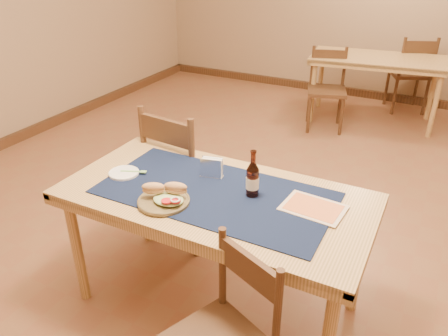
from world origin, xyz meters
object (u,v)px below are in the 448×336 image
at_px(main_table, 215,207).
at_px(beer_bottle, 253,179).
at_px(napkin_holder, 212,168).
at_px(sandwich_plate, 165,198).
at_px(chair_main_far, 185,172).
at_px(back_table, 377,64).

distance_m(main_table, beer_bottle, 0.26).
bearing_deg(napkin_holder, sandwich_plate, -102.80).
relative_size(sandwich_plate, beer_bottle, 1.05).
bearing_deg(main_table, sandwich_plate, -131.12).
xyz_separation_m(chair_main_far, sandwich_plate, (0.33, -0.69, 0.27)).
height_order(back_table, sandwich_plate, sandwich_plate).
distance_m(main_table, back_table, 3.42).
xyz_separation_m(back_table, napkin_holder, (-0.32, -3.28, 0.14)).
xyz_separation_m(main_table, chair_main_far, (-0.50, 0.49, -0.15)).
xyz_separation_m(back_table, sandwich_plate, (-0.40, -3.61, 0.12)).
xyz_separation_m(sandwich_plate, beer_bottle, (0.35, 0.26, 0.06)).
xyz_separation_m(main_table, sandwich_plate, (-0.17, -0.20, 0.12)).
distance_m(chair_main_far, beer_bottle, 0.87).
height_order(main_table, napkin_holder, napkin_holder).
height_order(sandwich_plate, napkin_holder, napkin_holder).
height_order(main_table, beer_bottle, beer_bottle).
bearing_deg(beer_bottle, main_table, -160.76).
relative_size(sandwich_plate, napkin_holder, 1.96).
bearing_deg(chair_main_far, sandwich_plate, -64.53).
bearing_deg(sandwich_plate, main_table, 48.88).
xyz_separation_m(chair_main_far, beer_bottle, (0.68, -0.43, 0.33)).
distance_m(sandwich_plate, beer_bottle, 0.44).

